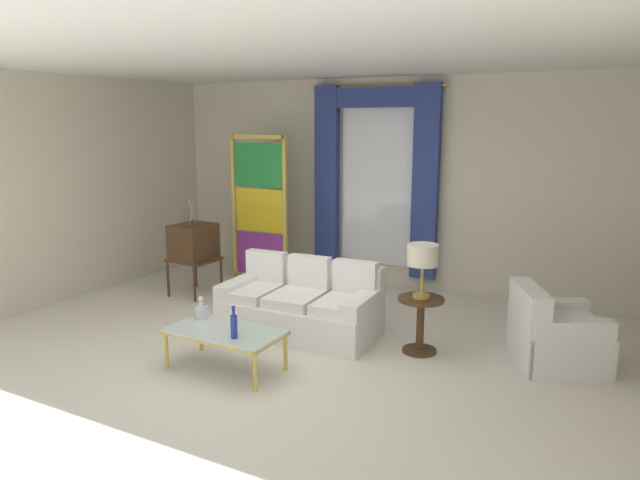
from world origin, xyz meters
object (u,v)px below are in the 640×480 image
Objects in this scene: bottle_blue_decanter at (234,325)px; bottle_crystal_tall at (201,311)px; couch_white_long at (303,306)px; stained_glass_divider at (259,213)px; table_lamp_brass at (423,257)px; armchair_white at (553,337)px; coffee_table at (225,334)px; peacock_figurine at (268,277)px; round_side_table at (420,320)px; vintage_tv at (193,243)px.

bottle_blue_decanter is 0.70m from bottle_crystal_tall.
couch_white_long is 5.68× the size of bottle_blue_decanter.
stained_glass_divider is 3.86× the size of table_lamp_brass.
bottle_blue_decanter reaches higher than bottle_crystal_tall.
couch_white_long reaches higher than bottle_crystal_tall.
armchair_white is 1.50m from table_lamp_brass.
armchair_white is (3.22, 1.49, -0.20)m from bottle_crystal_tall.
coffee_table is 3.25m from stained_glass_divider.
peacock_figurine is 1.05× the size of table_lamp_brass.
stained_glass_divider is (-1.70, 2.94, 0.52)m from bottle_blue_decanter.
vintage_tv is at bearing 171.43° from round_side_table.
peacock_figurine is at bearing 137.00° from couch_white_long.
stained_glass_divider reaches higher than table_lamp_brass.
stained_glass_divider reaches higher than round_side_table.
peacock_figurine is 2.85m from round_side_table.
bottle_crystal_tall is at bearing 159.19° from coffee_table.
bottle_crystal_tall is 0.11× the size of stained_glass_divider.
table_lamp_brass reaches higher than armchair_white.
peacock_figurine is at bearing 157.24° from table_lamp_brass.
vintage_tv is 4.77m from armchair_white.
bottle_blue_decanter is at bearing -131.78° from table_lamp_brass.
vintage_tv is 1.15m from peacock_figurine.
bottle_blue_decanter is 1.35× the size of bottle_crystal_tall.
couch_white_long is at bearing 64.13° from bottle_crystal_tall.
couch_white_long reaches higher than coffee_table.
coffee_table is 1.04× the size of armchair_white.
couch_white_long reaches higher than round_side_table.
bottle_crystal_tall is at bearing -73.35° from peacock_figurine.
bottle_blue_decanter is 0.56× the size of table_lamp_brass.
vintage_tv is at bearing 137.33° from bottle_blue_decanter.
stained_glass_divider reaches higher than vintage_tv.
round_side_table is at bearing 41.19° from coffee_table.
coffee_table is 2.13m from table_lamp_brass.
vintage_tv reaches higher than round_side_table.
vintage_tv is (-2.16, 1.99, 0.19)m from bottle_blue_decanter.
vintage_tv is 3.54m from round_side_table.
table_lamp_brass is (1.53, 1.34, 0.66)m from coffee_table.
armchair_white is 1.82× the size of round_side_table.
stained_glass_divider reaches higher than armchair_white.
round_side_table is at bearing 1.83° from couch_white_long.
couch_white_long is 3.16× the size of table_lamp_brass.
peacock_figurine is (-1.10, 2.44, -0.15)m from coffee_table.
bottle_blue_decanter is (0.21, -0.14, 0.17)m from coffee_table.
bottle_crystal_tall is at bearing -148.87° from table_lamp_brass.
bottle_blue_decanter is 3.15m from armchair_white.
stained_glass_divider is at bearing 136.35° from peacock_figurine.
round_side_table is (3.48, -0.52, -0.37)m from vintage_tv.
stained_glass_divider is at bearing 153.99° from table_lamp_brass.
bottle_blue_decanter is at bearing -86.62° from couch_white_long.
round_side_table is at bearing 48.22° from bottle_blue_decanter.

